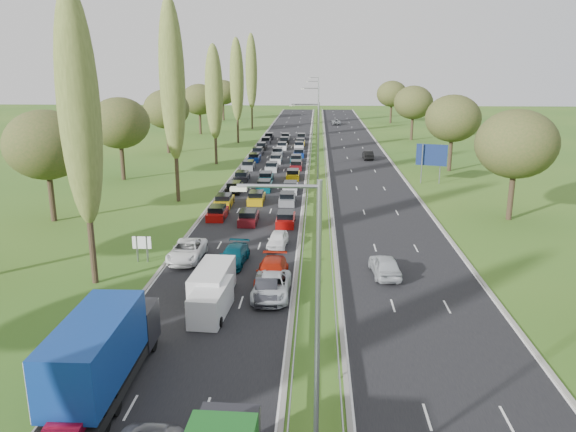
# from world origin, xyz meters

# --- Properties ---
(ground) EXTENTS (260.00, 260.00, 0.00)m
(ground) POSITION_xyz_m (4.50, 80.00, 0.00)
(ground) COLOR #2A591B
(ground) RESTS_ON ground
(near_carriageway) EXTENTS (10.50, 215.00, 0.04)m
(near_carriageway) POSITION_xyz_m (-2.25, 82.50, 0.00)
(near_carriageway) COLOR black
(near_carriageway) RESTS_ON ground
(far_carriageway) EXTENTS (10.50, 215.00, 0.04)m
(far_carriageway) POSITION_xyz_m (11.25, 82.50, 0.00)
(far_carriageway) COLOR black
(far_carriageway) RESTS_ON ground
(central_reservation) EXTENTS (2.36, 215.00, 0.32)m
(central_reservation) POSITION_xyz_m (4.50, 82.50, 0.55)
(central_reservation) COLOR gray
(central_reservation) RESTS_ON ground
(lamp_columns) EXTENTS (0.18, 140.18, 12.00)m
(lamp_columns) POSITION_xyz_m (4.50, 78.00, 6.00)
(lamp_columns) COLOR gray
(lamp_columns) RESTS_ON ground
(poplar_row) EXTENTS (2.80, 127.80, 22.44)m
(poplar_row) POSITION_xyz_m (-11.50, 68.17, 12.39)
(poplar_row) COLOR #2D2116
(poplar_row) RESTS_ON ground
(woodland_left) EXTENTS (8.00, 166.00, 11.10)m
(woodland_left) POSITION_xyz_m (-22.00, 62.63, 7.68)
(woodland_left) COLOR #2D2116
(woodland_left) RESTS_ON ground
(woodland_right) EXTENTS (8.00, 153.00, 11.10)m
(woodland_right) POSITION_xyz_m (24.00, 66.67, 7.68)
(woodland_right) COLOR #2D2116
(woodland_right) RESTS_ON ground
(traffic_queue_fill) EXTENTS (9.09, 68.96, 0.80)m
(traffic_queue_fill) POSITION_xyz_m (-2.28, 77.51, 0.44)
(traffic_queue_fill) COLOR #A50C0A
(traffic_queue_fill) RESTS_ON ground
(near_car_2) EXTENTS (2.55, 5.46, 1.51)m
(near_car_2) POSITION_xyz_m (-5.95, 34.18, 0.78)
(near_car_2) COLOR white
(near_car_2) RESTS_ON near_carriageway
(near_car_7) EXTENTS (2.34, 4.98, 1.40)m
(near_car_7) POSITION_xyz_m (-2.05, 33.33, 0.72)
(near_car_7) COLOR #053D4E
(near_car_7) RESTS_ON near_carriageway
(near_car_9) EXTENTS (1.76, 4.33, 1.40)m
(near_car_9) POSITION_xyz_m (1.15, 26.67, 0.72)
(near_car_9) COLOR black
(near_car_9) RESTS_ON near_carriageway
(near_car_10) EXTENTS (2.53, 5.37, 1.48)m
(near_car_10) POSITION_xyz_m (1.45, 27.10, 0.76)
(near_car_10) COLOR silver
(near_car_10) RESTS_ON near_carriageway
(near_car_11) EXTENTS (2.28, 5.40, 1.56)m
(near_car_11) POSITION_xyz_m (1.27, 29.67, 0.80)
(near_car_11) COLOR #AF1F0A
(near_car_11) RESTS_ON near_carriageway
(near_car_12) EXTENTS (1.87, 4.05, 1.35)m
(near_car_12) POSITION_xyz_m (1.11, 37.77, 0.69)
(near_car_12) COLOR white
(near_car_12) RESTS_ON near_carriageway
(far_car_0) EXTENTS (2.26, 4.84, 1.60)m
(far_car_0) POSITION_xyz_m (9.57, 31.45, 0.82)
(far_car_0) COLOR #B2B7BC
(far_car_0) RESTS_ON far_carriageway
(far_car_1) EXTENTS (1.65, 4.38, 1.43)m
(far_car_1) POSITION_xyz_m (12.83, 84.75, 0.73)
(far_car_1) COLOR black
(far_car_1) RESTS_ON far_carriageway
(far_car_2) EXTENTS (2.36, 4.91, 1.35)m
(far_car_2) POSITION_xyz_m (9.28, 140.02, 0.70)
(far_car_2) COLOR gray
(far_car_2) RESTS_ON far_carriageway
(blue_lorry) EXTENTS (2.68, 9.65, 4.08)m
(blue_lorry) POSITION_xyz_m (-5.63, 15.44, 2.10)
(blue_lorry) COLOR black
(blue_lorry) RESTS_ON near_carriageway
(white_van_front) EXTENTS (2.14, 5.45, 2.19)m
(white_van_front) POSITION_xyz_m (-2.46, 26.82, 1.12)
(white_van_front) COLOR silver
(white_van_front) RESTS_ON near_carriageway
(white_van_rear) EXTENTS (1.88, 4.79, 1.92)m
(white_van_rear) POSITION_xyz_m (-2.07, 24.10, 0.99)
(white_van_rear) COLOR silver
(white_van_rear) RESTS_ON near_carriageway
(info_sign) EXTENTS (1.50, 0.16, 2.10)m
(info_sign) POSITION_xyz_m (-9.40, 33.55, 1.37)
(info_sign) COLOR gray
(info_sign) RESTS_ON ground
(direction_sign) EXTENTS (3.84, 1.30, 5.20)m
(direction_sign) POSITION_xyz_m (19.40, 65.60, 3.57)
(direction_sign) COLOR gray
(direction_sign) RESTS_ON ground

